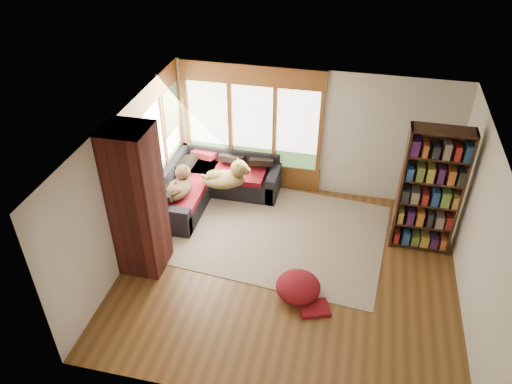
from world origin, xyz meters
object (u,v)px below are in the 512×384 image
at_px(dog_tan, 228,174).
at_px(sectional_sofa, 207,186).
at_px(area_rug, 281,233).
at_px(dog_brindle, 179,183).
at_px(pouf, 298,286).
at_px(bookshelf, 430,192).
at_px(brick_chimney, 137,202).

bearing_deg(dog_tan, sectional_sofa, 144.43).
height_order(area_rug, dog_brindle, dog_brindle).
height_order(dog_tan, dog_brindle, dog_tan).
bearing_deg(dog_brindle, dog_tan, -58.06).
distance_m(sectional_sofa, pouf, 3.12).
distance_m(bookshelf, pouf, 2.71).
relative_size(brick_chimney, dog_tan, 2.74).
height_order(brick_chimney, area_rug, brick_chimney).
bearing_deg(bookshelf, pouf, -138.61).
height_order(brick_chimney, pouf, brick_chimney).
relative_size(sectional_sofa, pouf, 3.10).
bearing_deg(pouf, sectional_sofa, 134.66).
relative_size(area_rug, dog_brindle, 4.70).
relative_size(bookshelf, dog_brindle, 2.96).
xyz_separation_m(sectional_sofa, bookshelf, (4.09, -0.54, 0.87)).
bearing_deg(brick_chimney, bookshelf, 18.38).
bearing_deg(dog_brindle, bookshelf, -85.27).
xyz_separation_m(brick_chimney, pouf, (2.64, -0.17, -1.10)).
distance_m(brick_chimney, sectional_sofa, 2.32).
bearing_deg(bookshelf, dog_tan, 174.23).
bearing_deg(brick_chimney, dog_tan, 63.34).
height_order(pouf, dog_brindle, dog_brindle).
distance_m(bookshelf, dog_brindle, 4.44).
distance_m(pouf, dog_tan, 2.71).
xyz_separation_m(bookshelf, pouf, (-1.90, -1.68, -0.97)).
bearing_deg(sectional_sofa, bookshelf, -10.20).
relative_size(brick_chimney, sectional_sofa, 1.18).
height_order(sectional_sofa, area_rug, sectional_sofa).
distance_m(pouf, dog_brindle, 3.03).
bearing_deg(dog_brindle, pouf, -118.76).
relative_size(sectional_sofa, area_rug, 0.59).
height_order(area_rug, pouf, pouf).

